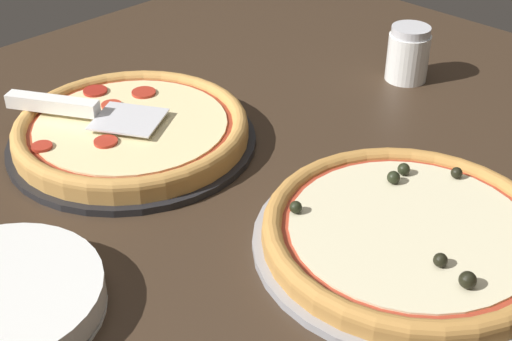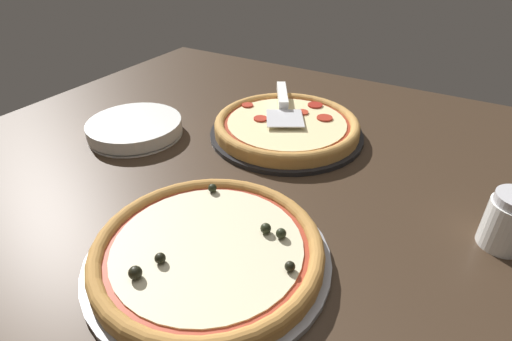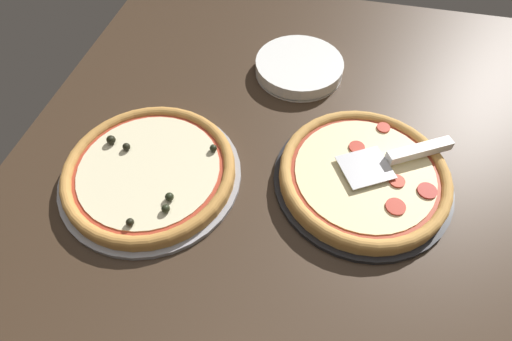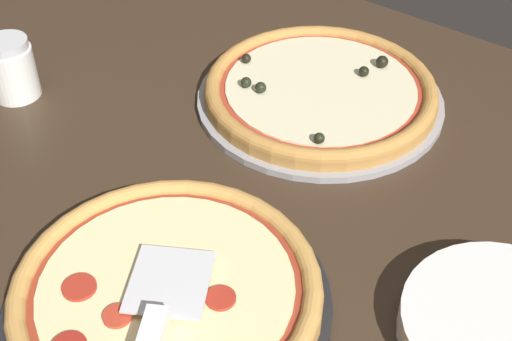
{
  "view_description": "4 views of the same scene",
  "coord_description": "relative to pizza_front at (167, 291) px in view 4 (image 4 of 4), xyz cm",
  "views": [
    {
      "loc": [
        54.26,
        59.32,
        52.1
      ],
      "look_at": [
        0.46,
        6.69,
        3.0
      ],
      "focal_mm": 50.0,
      "sensor_mm": 36.0,
      "label": 1
    },
    {
      "loc": [
        -30.98,
        60.2,
        43.04
      ],
      "look_at": [
        0.46,
        6.69,
        3.0
      ],
      "focal_mm": 28.0,
      "sensor_mm": 36.0,
      "label": 2
    },
    {
      "loc": [
        -44.41,
        -3.48,
        64.79
      ],
      "look_at": [
        0.46,
        6.69,
        3.0
      ],
      "focal_mm": 28.0,
      "sensor_mm": 36.0,
      "label": 3
    },
    {
      "loc": [
        41.09,
        -46.23,
        60.84
      ],
      "look_at": [
        0.46,
        6.69,
        3.0
      ],
      "focal_mm": 50.0,
      "sensor_mm": 36.0,
      "label": 4
    }
  ],
  "objects": [
    {
      "name": "plate_stack",
      "position": [
        29.99,
        17.45,
        -0.87
      ],
      "size": [
        21.28,
        21.28,
        3.5
      ],
      "color": "white",
      "rests_on": "ground_plane"
    },
    {
      "name": "pizza_pan_front",
      "position": [
        -0.0,
        0.02,
        -2.12
      ],
      "size": [
        34.91,
        34.91,
        1.0
      ],
      "primitive_type": "cylinder",
      "color": "black",
      "rests_on": "ground_plane"
    },
    {
      "name": "pizza_front",
      "position": [
        0.0,
        0.0,
        0.0
      ],
      "size": [
        32.82,
        32.82,
        3.16
      ],
      "color": "#C68E47",
      "rests_on": "pizza_pan_front"
    },
    {
      "name": "parmesan_shaker",
      "position": [
        -44.75,
        15.51,
        1.87
      ],
      "size": [
        6.85,
        6.85,
        9.15
      ],
      "color": "white",
      "rests_on": "ground_plane"
    },
    {
      "name": "ground_plane",
      "position": [
        -4.45,
        13.86,
        -4.42
      ],
      "size": [
        142.6,
        117.1,
        3.6
      ],
      "primitive_type": "cube",
      "color": "#38281C"
    },
    {
      "name": "pizza_back",
      "position": [
        -7.99,
        41.07,
        -0.34
      ],
      "size": [
        33.69,
        33.69,
        3.77
      ],
      "color": "#B77F3D",
      "rests_on": "pizza_pan_back"
    },
    {
      "name": "pizza_pan_back",
      "position": [
        -7.98,
        41.07,
        -2.12
      ],
      "size": [
        35.85,
        35.85,
        1.0
      ],
      "primitive_type": "cylinder",
      "color": "#939399",
      "rests_on": "ground_plane"
    }
  ]
}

